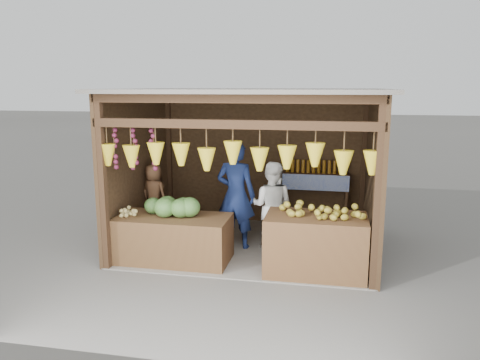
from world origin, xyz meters
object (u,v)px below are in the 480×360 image
counter_right (315,245)px  man_standing (236,195)px  woman_standing (272,206)px  vendor_seated (154,194)px  counter_left (174,239)px

counter_right → man_standing: bearing=146.4°
woman_standing → vendor_seated: bearing=4.0°
counter_left → woman_standing: (1.42, 0.89, 0.38)m
counter_right → woman_standing: (-0.77, 0.98, 0.31)m
woman_standing → vendor_seated: size_ratio=1.37×
counter_right → vendor_seated: (-2.89, 1.11, 0.38)m
counter_left → man_standing: size_ratio=0.95×
man_standing → counter_left: bearing=51.7°
vendor_seated → woman_standing: bearing=-162.6°
counter_right → vendor_seated: vendor_seated is taller
counter_left → woman_standing: size_ratio=1.17×
counter_right → vendor_seated: bearing=159.0°
counter_left → counter_right: bearing=-2.2°
man_standing → vendor_seated: man_standing is taller
counter_left → vendor_seated: size_ratio=1.61×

